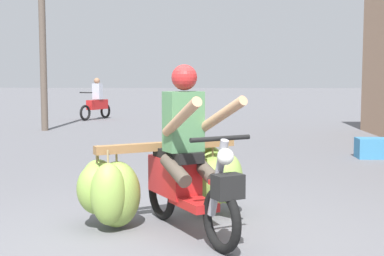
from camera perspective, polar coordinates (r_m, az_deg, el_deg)
name	(u,v)px	position (r m, az deg, el deg)	size (l,w,h in m)	color
ground_plane	(164,247)	(4.80, -3.01, -12.38)	(120.00, 120.00, 0.00)	slate
motorbike_main_loaded	(168,177)	(5.36, -2.53, -5.21)	(1.75, 1.98, 1.58)	black
motorbike_distant_ahead_left	(97,103)	(18.51, -10.01, 2.66)	(0.83, 1.50, 1.40)	black
produce_crate	(372,148)	(10.22, 18.49, -2.03)	(0.56, 0.40, 0.36)	teal
utility_pole	(42,24)	(15.09, -15.52, 10.54)	(0.18, 0.18, 5.68)	brown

